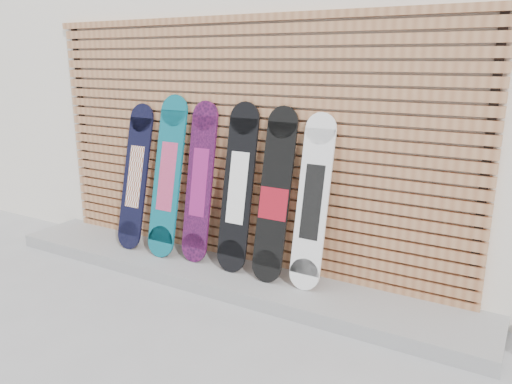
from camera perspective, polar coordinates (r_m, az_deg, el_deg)
ground at (r=4.02m, az=-7.43°, el=-13.95°), size 80.00×80.00×0.00m
building at (r=6.49m, az=15.43°, el=13.27°), size 12.00×5.00×3.60m
concrete_step at (r=4.57m, az=-3.75°, el=-9.32°), size 4.60×0.70×0.12m
slat_wall at (r=4.47m, az=-1.92°, el=5.58°), size 4.26×0.08×2.29m
snowboard_0 at (r=5.03m, az=-13.61°, el=1.71°), size 0.28×0.37×1.40m
snowboard_1 at (r=4.75m, az=-10.08°, el=1.75°), size 0.30×0.37×1.50m
snowboard_2 at (r=4.57m, az=-6.46°, el=1.09°), size 0.27×0.30×1.46m
snowboard_3 at (r=4.33m, az=-2.08°, el=0.47°), size 0.29×0.32×1.47m
snowboard_4 at (r=4.15m, az=2.14°, el=-0.48°), size 0.27×0.35×1.45m
snowboard_5 at (r=4.02m, az=6.48°, el=-1.16°), size 0.26×0.32×1.41m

